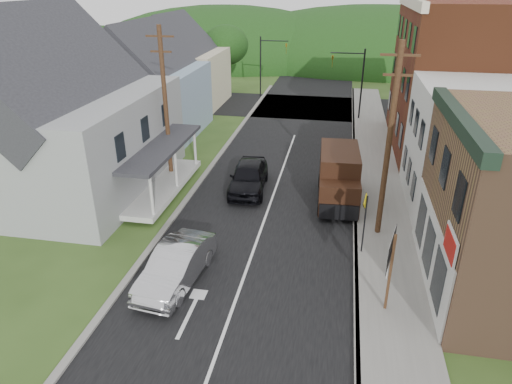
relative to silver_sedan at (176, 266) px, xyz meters
The scene contains 24 objects.
ground 3.34m from the silver_sedan, 36.96° to the left, with size 120.00×120.00×0.00m, color #2D4719.
road 12.25m from the silver_sedan, 77.76° to the left, with size 9.00×90.00×0.02m, color black.
cross_road 29.08m from the silver_sedan, 84.88° to the left, with size 60.00×9.00×0.02m, color black.
sidewalk_right 13.10m from the silver_sedan, 49.52° to the left, with size 2.80×55.00×0.15m, color slate.
curb_right 12.27m from the silver_sedan, 54.33° to the left, with size 0.20×55.00×0.15m, color slate.
curb_left 10.19m from the silver_sedan, 101.69° to the left, with size 0.30×55.00×0.12m, color slate.
storefront_white 16.98m from the silver_sedan, 34.23° to the left, with size 8.00×7.00×6.50m, color silver.
storefront_red 23.87m from the silver_sedan, 53.76° to the left, with size 8.00×12.00×10.00m, color #5F2C16.
house_gray 12.79m from the silver_sedan, 139.80° to the left, with size 10.20×12.24×8.35m.
house_blue 20.93m from the silver_sedan, 113.93° to the left, with size 7.14×8.16×7.28m.
house_cream 29.48m from the silver_sedan, 107.68° to the left, with size 7.14×8.16×7.28m.
utility_pole_right 10.57m from the silver_sedan, 33.64° to the left, with size 1.60×0.26×9.00m.
utility_pole_left 11.37m from the silver_sedan, 111.44° to the left, with size 1.60×0.26×9.00m.
traffic_signal_right 26.53m from the silver_sedan, 74.84° to the left, with size 2.87×0.20×6.00m.
traffic_signal_left 32.63m from the silver_sedan, 93.02° to the left, with size 2.87×0.20×6.00m.
tree_left_b 20.47m from the silver_sedan, 135.93° to the left, with size 4.80×4.80×6.94m.
tree_left_c 27.89m from the silver_sedan, 126.78° to the left, with size 5.80×5.80×8.41m.
tree_left_d 34.79m from the silver_sedan, 100.69° to the left, with size 4.80×4.80×6.94m.
forested_ridge 57.01m from the silver_sedan, 87.39° to the left, with size 90.00×30.00×16.00m, color black.
silver_sedan is the anchor object (origin of this frame).
dark_sedan 9.32m from the silver_sedan, 83.43° to the left, with size 1.99×4.95×1.68m, color black.
delivery_van 10.70m from the silver_sedan, 54.69° to the left, with size 2.33×5.19×2.85m.
route_sign_cluster 8.26m from the silver_sedan, ahead, with size 0.46×1.76×3.14m.
warning_sign 8.25m from the silver_sedan, 25.50° to the left, with size 0.23×0.78×2.92m.
Camera 1 is at (3.38, -16.36, 11.22)m, focal length 32.00 mm.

